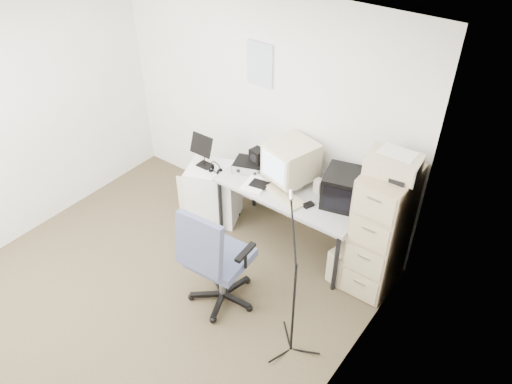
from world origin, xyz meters
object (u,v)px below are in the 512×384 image
Objects in this scene: desk at (291,217)px; side_cart at (214,193)px; filing_cabinet at (381,230)px; office_chair at (221,256)px.

side_cart is (-0.94, -0.13, -0.03)m from desk.
desk is at bearing -178.19° from filing_cabinet.
filing_cabinet is 1.17× the size of office_chair.
office_chair is (-1.03, -1.05, -0.10)m from filing_cabinet.
desk reaches higher than side_cart.
filing_cabinet is at bearing 1.81° from desk.
filing_cabinet is 1.48m from office_chair.
side_cart is at bearing -175.16° from filing_cabinet.
office_chair is at bearing -94.70° from desk.
office_chair is at bearing -68.51° from side_cart.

